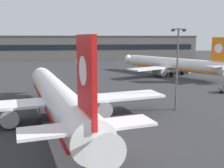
# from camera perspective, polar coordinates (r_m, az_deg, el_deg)

# --- Properties ---
(ground_plane) EXTENTS (400.00, 400.00, 0.00)m
(ground_plane) POSITION_cam_1_polar(r_m,az_deg,el_deg) (29.48, -3.96, -13.06)
(ground_plane) COLOR #2D2D30
(taxiway_centreline) EXTENTS (5.24, 179.94, 0.01)m
(taxiway_centreline) POSITION_cam_1_polar(r_m,az_deg,el_deg) (58.25, -6.78, -1.63)
(taxiway_centreline) COLOR yellow
(taxiway_centreline) RESTS_ON ground
(airliner_foreground) EXTENTS (32.33, 41.27, 11.65)m
(airliner_foreground) POSITION_cam_1_polar(r_m,az_deg,el_deg) (37.75, -11.42, -2.76)
(airliner_foreground) COLOR white
(airliner_foreground) RESTS_ON ground
(airliner_background) EXTENTS (30.07, 37.52, 11.49)m
(airliner_background) POSITION_cam_1_polar(r_m,az_deg,el_deg) (85.15, 12.58, 4.05)
(airliner_background) COLOR white
(airliner_background) RESTS_ON ground
(apron_lamp_post) EXTENTS (2.24, 0.90, 12.82)m
(apron_lamp_post) POSITION_cam_1_polar(r_m,az_deg,el_deg) (43.61, 13.51, 3.28)
(apron_lamp_post) COLOR #515156
(apron_lamp_post) RESTS_ON ground
(terminal_building) EXTENTS (139.70, 12.40, 12.40)m
(terminal_building) POSITION_cam_1_polar(r_m,az_deg,el_deg) (149.83, -8.77, 7.62)
(terminal_building) COLOR slate
(terminal_building) RESTS_ON ground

